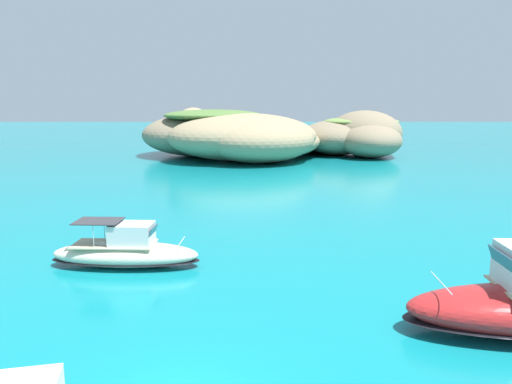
# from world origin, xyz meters

# --- Properties ---
(islet_large) EXTENTS (28.13, 28.00, 6.81)m
(islet_large) POSITION_xyz_m (-0.34, 55.69, 2.93)
(islet_large) COLOR #9E8966
(islet_large) RESTS_ON ground
(islet_small) EXTENTS (20.00, 22.72, 6.41)m
(islet_small) POSITION_xyz_m (16.34, 60.95, 2.59)
(islet_small) COLOR #84755B
(islet_small) RESTS_ON ground
(motorboat_cream) EXTENTS (6.83, 2.35, 2.12)m
(motorboat_cream) POSITION_xyz_m (-3.82, 10.71, 0.68)
(motorboat_cream) COLOR beige
(motorboat_cream) RESTS_ON ground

